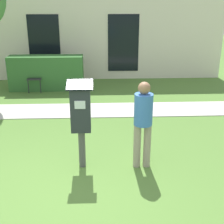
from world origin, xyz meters
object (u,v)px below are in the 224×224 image
Objects in this scene: parking_meter at (81,114)px; outdoor_chair_middle at (73,71)px; outdoor_chair_left at (35,75)px; person_standing at (143,119)px.

outdoor_chair_middle is at bearing 96.00° from parking_meter.
outdoor_chair_middle is (1.16, 0.45, 0.00)m from outdoor_chair_left.
parking_meter is 5.35m from outdoor_chair_middle.
parking_meter is 1.77× the size of outdoor_chair_left.
outdoor_chair_left is 1.00× the size of outdoor_chair_middle.
outdoor_chair_middle is (-0.56, 5.30, -0.49)m from parking_meter.
parking_meter is at bearing 171.79° from person_standing.
person_standing is at bearing -2.43° from parking_meter.
parking_meter is 1.01× the size of person_standing.
outdoor_chair_left is (-2.78, 4.90, -0.40)m from person_standing.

